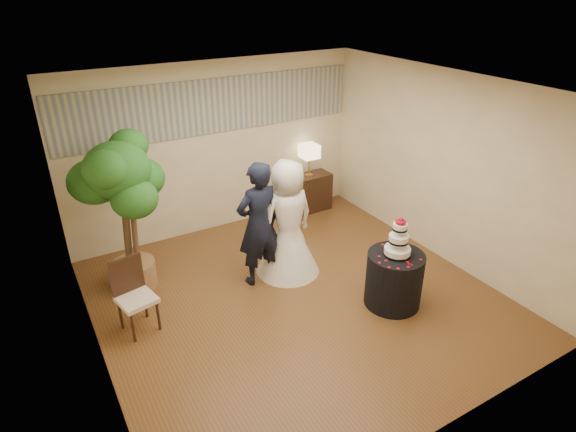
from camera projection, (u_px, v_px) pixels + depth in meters
floor at (297, 298)px, 6.53m from camera, size 5.00×5.00×0.00m
ceiling at (299, 90)px, 5.27m from camera, size 5.00×5.00×0.00m
wall_back at (217, 148)px, 7.83m from camera, size 5.00×0.06×2.80m
wall_front at (455, 316)px, 3.97m from camera, size 5.00×0.06×2.80m
wall_left at (83, 259)px, 4.77m from camera, size 0.06×5.00×2.80m
wall_right at (443, 168)px, 7.03m from camera, size 0.06×5.00×2.80m
mural_border at (215, 106)px, 7.50m from camera, size 4.90×0.02×0.85m
groom at (258, 224)px, 6.53m from camera, size 0.69×0.48×1.80m
bride at (288, 218)px, 6.76m from camera, size 1.02×1.02×1.73m
cake_table at (394, 279)px, 6.28m from camera, size 0.91×0.91×0.74m
wedding_cake at (399, 237)px, 5.99m from camera, size 0.34×0.34×0.53m
console at (308, 193)px, 8.83m from camera, size 0.84×0.40×0.69m
table_lamp at (309, 160)px, 8.54m from camera, size 0.30×0.30×0.58m
ficus_tree at (125, 215)px, 6.30m from camera, size 1.29×1.29×2.22m
side_chair at (136, 298)px, 5.76m from camera, size 0.51×0.53×0.94m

